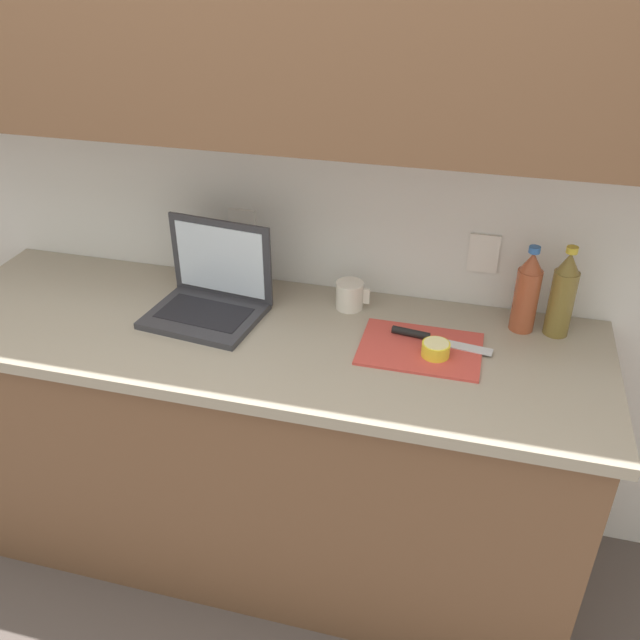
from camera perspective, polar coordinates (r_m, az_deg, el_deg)
name	(u,v)px	position (r m, az deg, el deg)	size (l,w,h in m)	color
ground_plane	(270,540)	(2.58, -4.25, -18.02)	(12.00, 12.00, 0.00)	#564C47
wall_back	(277,78)	(1.96, -3.63, 19.71)	(5.20, 0.38, 2.60)	white
counter_unit	(259,443)	(2.26, -5.19, -10.25)	(2.02, 0.65, 0.89)	brown
laptop	(211,293)	(2.08, -9.16, 2.28)	(0.36, 0.30, 0.27)	#333338
cutting_board	(420,349)	(1.92, 8.44, -2.41)	(0.34, 0.24, 0.01)	#D1473D
knife	(424,336)	(1.96, 8.74, -1.37)	(0.29, 0.07, 0.02)	silver
lemon_half_cut	(436,350)	(1.88, 9.71, -2.47)	(0.08, 0.08, 0.04)	yellow
bottle_green_soda	(527,292)	(2.03, 17.03, 2.24)	(0.07, 0.07, 0.27)	#A34C2D
bottle_oil_tall	(563,295)	(2.03, 19.76, 2.00)	(0.07, 0.07, 0.28)	olive
measuring_cup	(350,295)	(2.09, 2.54, 2.10)	(0.11, 0.09, 0.09)	silver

